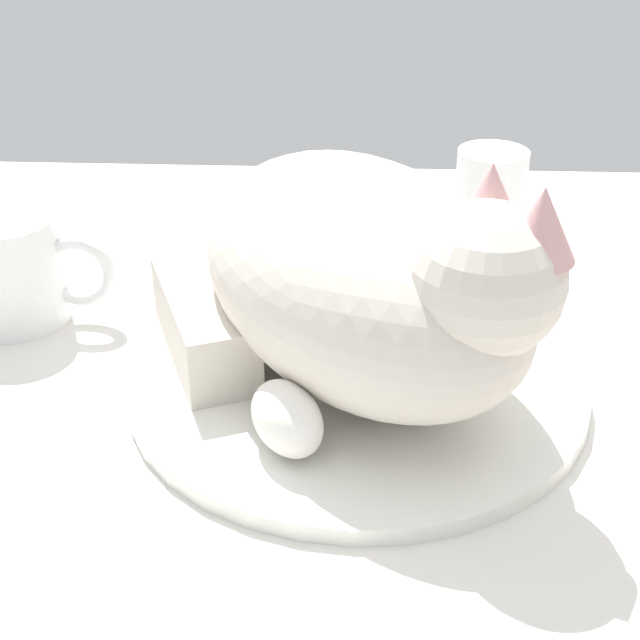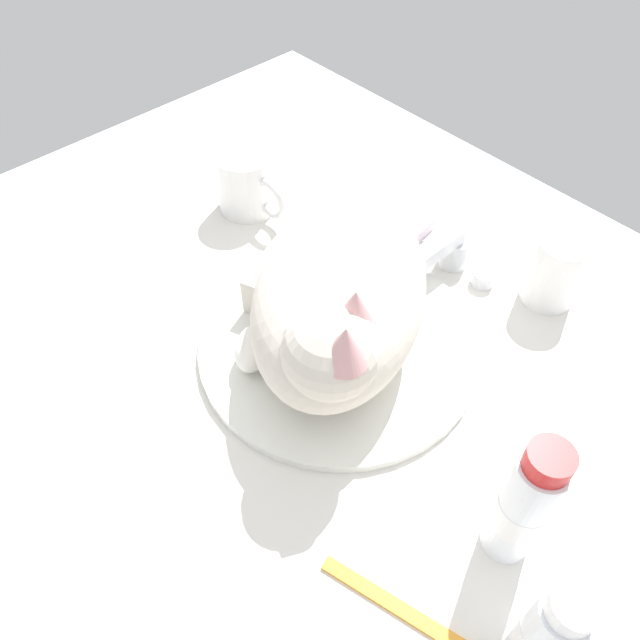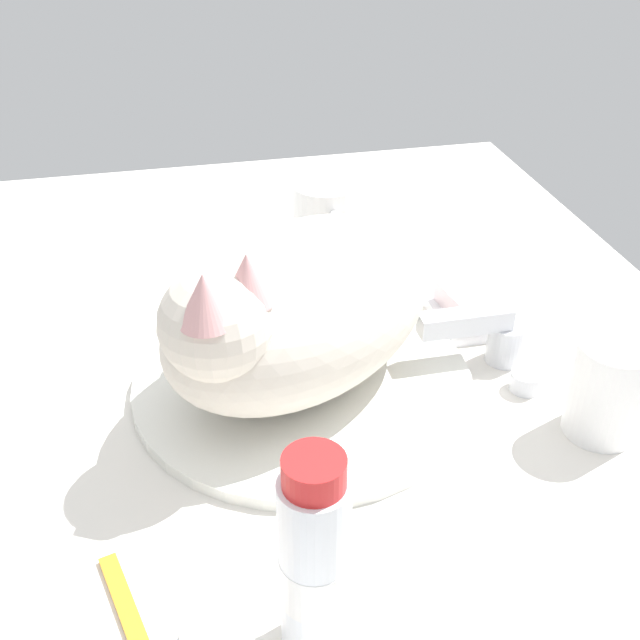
% 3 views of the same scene
% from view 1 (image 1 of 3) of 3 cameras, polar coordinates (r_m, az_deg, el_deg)
% --- Properties ---
extents(ground_plane, '(1.10, 0.83, 0.03)m').
position_cam_1_polar(ground_plane, '(0.62, 2.12, -5.31)').
color(ground_plane, silver).
extents(sink_basin, '(0.30, 0.30, 0.01)m').
position_cam_1_polar(sink_basin, '(0.61, 2.16, -3.71)').
color(sink_basin, silver).
rests_on(sink_basin, ground_plane).
extents(faucet, '(0.12, 0.10, 0.06)m').
position_cam_1_polar(faucet, '(0.75, 2.41, 5.19)').
color(faucet, silver).
rests_on(faucet, ground_plane).
extents(cat, '(0.29, 0.32, 0.17)m').
position_cam_1_polar(cat, '(0.56, 2.64, 2.53)').
color(cat, beige).
rests_on(cat, sink_basin).
extents(coffee_mug, '(0.12, 0.08, 0.08)m').
position_cam_1_polar(coffee_mug, '(0.70, -18.73, 2.99)').
color(coffee_mug, white).
rests_on(coffee_mug, ground_plane).
extents(rinse_cup, '(0.06, 0.06, 0.09)m').
position_cam_1_polar(rinse_cup, '(0.80, 10.45, 7.51)').
color(rinse_cup, white).
rests_on(rinse_cup, ground_plane).
extents(soap_dish, '(0.09, 0.06, 0.01)m').
position_cam_1_polar(soap_dish, '(0.77, -3.09, 4.03)').
color(soap_dish, white).
rests_on(soap_dish, ground_plane).
extents(soap_bar, '(0.07, 0.05, 0.02)m').
position_cam_1_polar(soap_bar, '(0.76, -3.12, 5.18)').
color(soap_bar, silver).
rests_on(soap_bar, soap_dish).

